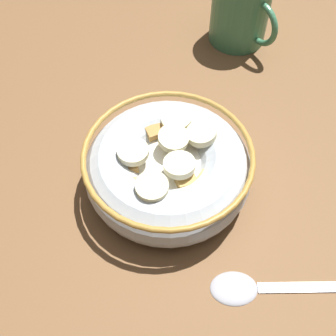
% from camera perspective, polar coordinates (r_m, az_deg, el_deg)
% --- Properties ---
extents(ground_plane, '(1.40, 1.40, 0.02)m').
position_cam_1_polar(ground_plane, '(0.48, 0.00, -2.74)').
color(ground_plane, brown).
extents(cereal_bowl, '(0.18, 0.18, 0.07)m').
position_cam_1_polar(cereal_bowl, '(0.45, 0.03, 0.10)').
color(cereal_bowl, '#B2BCC6').
rests_on(cereal_bowl, ground_plane).
extents(spoon, '(0.10, 0.14, 0.01)m').
position_cam_1_polar(spoon, '(0.43, 11.25, -15.25)').
color(spoon, '#A5A5AD').
rests_on(spoon, ground_plane).
extents(coffee_mug, '(0.11, 0.08, 0.10)m').
position_cam_1_polar(coffee_mug, '(0.62, 9.71, 20.06)').
color(coffee_mug, '#3F7F59').
rests_on(coffee_mug, ground_plane).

